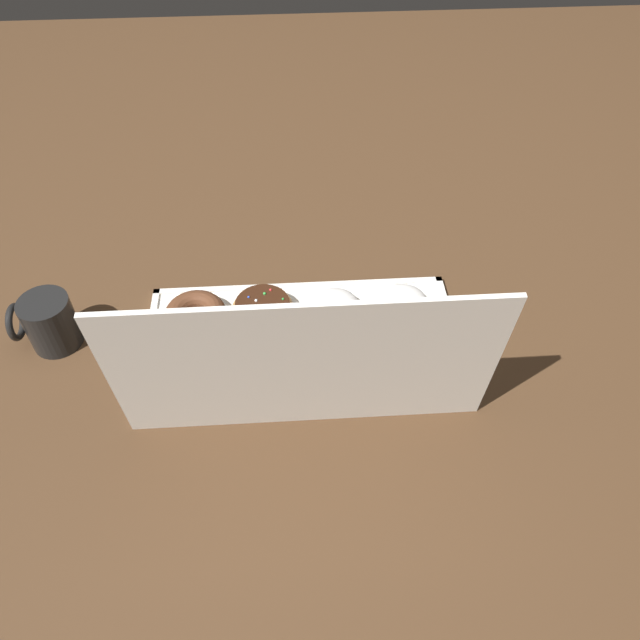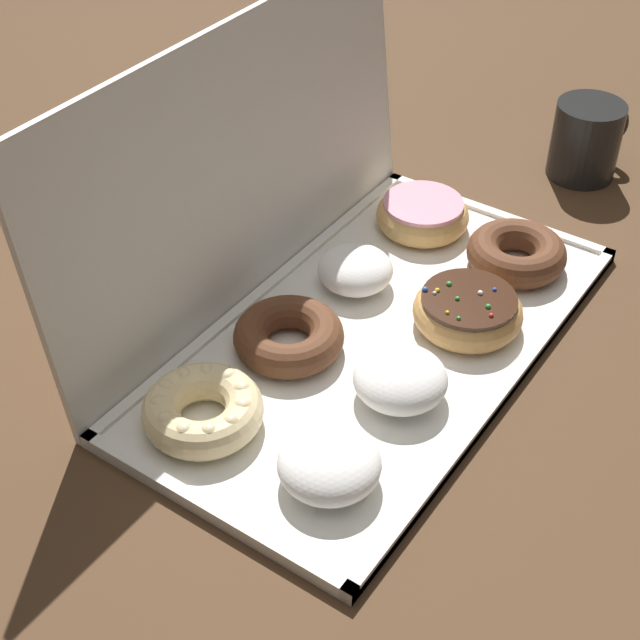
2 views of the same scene
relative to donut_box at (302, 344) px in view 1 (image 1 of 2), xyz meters
name	(u,v)px [view 1 (image 1 of 2)]	position (x,y,z in m)	size (l,w,h in m)	color
ground_plane	(302,346)	(0.00, 0.00, -0.01)	(3.00, 3.00, 0.00)	#4C331E
donut_box	(302,344)	(0.00, 0.00, 0.00)	(0.56, 0.30, 0.01)	white
box_lid_open	(306,369)	(0.00, 0.17, 0.15)	(0.56, 0.30, 0.01)	white
powdered_filled_donut_0	(403,303)	(-0.19, -0.07, 0.03)	(0.09, 0.09, 0.04)	white
powdered_filled_donut_1	(335,307)	(-0.06, -0.06, 0.03)	(0.09, 0.09, 0.04)	white
sprinkle_donut_2	(263,310)	(0.07, -0.07, 0.02)	(0.12, 0.12, 0.04)	tan
chocolate_cake_ring_donut_3	(195,315)	(0.19, -0.06, 0.02)	(0.11, 0.11, 0.04)	#59331E
cruller_donut_4	(421,360)	(-0.20, 0.07, 0.02)	(0.11, 0.11, 0.04)	beige
chocolate_cake_ring_donut_5	(344,363)	(-0.07, 0.06, 0.02)	(0.11, 0.11, 0.04)	#59331E
powdered_filled_donut_6	(268,366)	(0.06, 0.07, 0.03)	(0.08, 0.08, 0.04)	white
pink_frosted_donut_7	(186,369)	(0.20, 0.06, 0.02)	(0.11, 0.11, 0.04)	tan
coffee_mug	(48,322)	(0.44, -0.04, 0.05)	(0.11, 0.09, 0.10)	black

